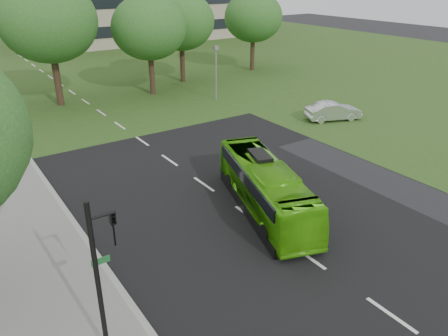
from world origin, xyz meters
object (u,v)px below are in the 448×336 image
Objects in this scene: tree_park_b at (48,21)px; tree_park_d at (181,21)px; sedan at (333,111)px; traffic_light at (102,269)px; tree_park_e at (253,17)px; camera_pole at (216,66)px; tree_park_c at (149,28)px; bus at (266,187)px.

tree_park_b is 13.30m from tree_park_d.
traffic_light is (-22.62, -12.19, 2.37)m from sedan.
camera_pole is (-10.70, -8.62, -2.87)m from tree_park_e.
tree_park_c is 0.99× the size of tree_park_d.
tree_park_d is 19.07m from sedan.
tree_park_c is 1.87× the size of camera_pole.
traffic_light is at bearing -145.69° from camera_pole.
tree_park_e is 20.37m from sedan.
traffic_light is at bearing -102.42° from tree_park_b.
sedan is 0.82× the size of traffic_light.
tree_park_c is 14.98m from tree_park_e.
bus is 1.67× the size of traffic_light.
traffic_light is 28.77m from camera_pole.
tree_park_c reaches higher than camera_pole.
tree_park_e is 14.04m from camera_pole.
tree_park_d is 1.02× the size of bus.
traffic_light reaches higher than sedan.
tree_park_e is 2.02× the size of sedan.
tree_park_d is 28.33m from bus.
tree_park_b reaches higher than tree_park_e.
sedan is at bearing -82.89° from camera_pole.
tree_park_e is 1.84× the size of camera_pole.
tree_park_c is 2.05× the size of sedan.
tree_park_d is 1.02× the size of tree_park_e.
tree_park_d is (4.92, 2.99, 0.03)m from tree_park_c.
tree_park_b is at bearing 171.83° from tree_park_c.
tree_park_e is (9.62, 0.59, -0.11)m from tree_park_d.
tree_park_c is 30.97m from traffic_light.
tree_park_b is 1.96× the size of traffic_light.
bus is 15.53m from sedan.
traffic_light is (-6.26, -28.40, -3.86)m from tree_park_b.
tree_park_e is 1.00× the size of bus.
bus is at bearing -132.70° from camera_pole.
tree_park_e is 1.66× the size of traffic_light.
camera_pole is at bearing 81.49° from bus.
tree_park_c is 6.99m from camera_pole.
tree_park_b is at bearing 77.21° from traffic_light.
bus is at bearing 141.08° from sedan.
sedan is at bearing 49.09° from bus.
tree_park_b is at bearing 65.29° from sedan.
sedan is (3.21, -18.03, -5.33)m from tree_park_d.
camera_pole is (3.84, -5.04, -2.95)m from tree_park_c.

